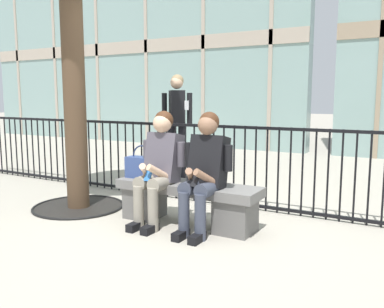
% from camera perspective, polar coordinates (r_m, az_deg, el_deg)
% --- Properties ---
extents(ground_plane, '(60.00, 60.00, 0.00)m').
position_cam_1_polar(ground_plane, '(4.48, -0.64, -9.70)').
color(ground_plane, '#A8A091').
extents(stone_bench, '(1.60, 0.44, 0.45)m').
position_cam_1_polar(stone_bench, '(4.41, -0.65, -6.34)').
color(stone_bench, slate).
rests_on(stone_bench, ground).
extents(seated_person_with_phone, '(0.52, 0.66, 1.21)m').
position_cam_1_polar(seated_person_with_phone, '(4.36, -4.60, -1.41)').
color(seated_person_with_phone, gray).
rests_on(seated_person_with_phone, ground).
extents(seated_person_companion, '(0.52, 0.66, 1.21)m').
position_cam_1_polar(seated_person_companion, '(4.09, 1.74, -2.03)').
color(seated_person_companion, '#383D4C').
rests_on(seated_person_companion, ground).
extents(handbag_on_bench, '(0.38, 0.17, 0.37)m').
position_cam_1_polar(handbag_on_bench, '(4.65, -6.91, -1.78)').
color(handbag_on_bench, '#33477F').
rests_on(handbag_on_bench, stone_bench).
extents(bystander_at_railing, '(0.55, 0.43, 1.71)m').
position_cam_1_polar(bystander_at_railing, '(6.56, -2.11, 4.83)').
color(bystander_at_railing, black).
rests_on(bystander_at_railing, ground).
extents(plaza_railing, '(9.30, 0.04, 1.02)m').
position_cam_1_polar(plaza_railing, '(5.14, 4.41, -1.53)').
color(plaza_railing, black).
rests_on(plaza_railing, ground).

